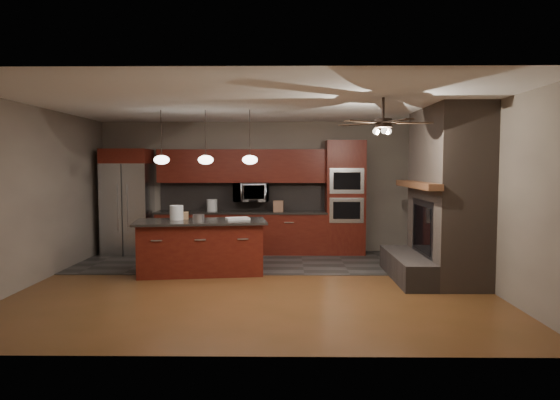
{
  "coord_description": "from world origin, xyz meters",
  "views": [
    {
      "loc": [
        0.46,
        -7.75,
        1.87
      ],
      "look_at": [
        0.36,
        0.6,
        1.29
      ],
      "focal_mm": 32.0,
      "sensor_mm": 36.0,
      "label": 1
    }
  ],
  "objects_px": {
    "oven_tower": "(345,198)",
    "white_bucket": "(177,213)",
    "kitchen_island": "(201,247)",
    "paint_tray": "(238,219)",
    "paint_can": "(199,218)",
    "microwave": "(251,192)",
    "counter_bucket": "(212,205)",
    "counter_box": "(278,206)",
    "refrigerator": "(127,202)",
    "cardboard_box": "(183,216)"
  },
  "relations": [
    {
      "from": "paint_can",
      "to": "paint_tray",
      "type": "height_order",
      "value": "paint_can"
    },
    {
      "from": "oven_tower",
      "to": "white_bucket",
      "type": "distance_m",
      "value": 3.64
    },
    {
      "from": "cardboard_box",
      "to": "counter_bucket",
      "type": "distance_m",
      "value": 1.75
    },
    {
      "from": "paint_can",
      "to": "cardboard_box",
      "type": "bearing_deg",
      "value": 127.74
    },
    {
      "from": "microwave",
      "to": "cardboard_box",
      "type": "distance_m",
      "value": 2.11
    },
    {
      "from": "white_bucket",
      "to": "paint_tray",
      "type": "bearing_deg",
      "value": 1.77
    },
    {
      "from": "kitchen_island",
      "to": "white_bucket",
      "type": "height_order",
      "value": "white_bucket"
    },
    {
      "from": "paint_can",
      "to": "paint_tray",
      "type": "bearing_deg",
      "value": 31.62
    },
    {
      "from": "paint_can",
      "to": "counter_bucket",
      "type": "xyz_separation_m",
      "value": [
        -0.1,
        2.19,
        0.04
      ]
    },
    {
      "from": "kitchen_island",
      "to": "white_bucket",
      "type": "distance_m",
      "value": 0.73
    },
    {
      "from": "refrigerator",
      "to": "cardboard_box",
      "type": "relative_size",
      "value": 11.28
    },
    {
      "from": "paint_tray",
      "to": "counter_bucket",
      "type": "distance_m",
      "value": 1.95
    },
    {
      "from": "kitchen_island",
      "to": "counter_bucket",
      "type": "distance_m",
      "value": 2.03
    },
    {
      "from": "refrigerator",
      "to": "counter_bucket",
      "type": "height_order",
      "value": "refrigerator"
    },
    {
      "from": "kitchen_island",
      "to": "white_bucket",
      "type": "bearing_deg",
      "value": 159.74
    },
    {
      "from": "kitchen_island",
      "to": "paint_tray",
      "type": "xyz_separation_m",
      "value": [
        0.62,
        0.13,
        0.47
      ]
    },
    {
      "from": "oven_tower",
      "to": "cardboard_box",
      "type": "height_order",
      "value": "oven_tower"
    },
    {
      "from": "white_bucket",
      "to": "paint_tray",
      "type": "distance_m",
      "value": 1.07
    },
    {
      "from": "white_bucket",
      "to": "counter_bucket",
      "type": "xyz_separation_m",
      "value": [
        0.34,
        1.85,
        -0.02
      ]
    },
    {
      "from": "kitchen_island",
      "to": "paint_can",
      "type": "bearing_deg",
      "value": -96.76
    },
    {
      "from": "paint_tray",
      "to": "cardboard_box",
      "type": "bearing_deg",
      "value": 157.08
    },
    {
      "from": "refrigerator",
      "to": "counter_bucket",
      "type": "distance_m",
      "value": 1.77
    },
    {
      "from": "oven_tower",
      "to": "counter_box",
      "type": "height_order",
      "value": "oven_tower"
    },
    {
      "from": "paint_can",
      "to": "counter_box",
      "type": "xyz_separation_m",
      "value": [
        1.3,
        2.14,
        0.03
      ]
    },
    {
      "from": "microwave",
      "to": "paint_can",
      "type": "xyz_separation_m",
      "value": [
        -0.72,
        -2.24,
        -0.32
      ]
    },
    {
      "from": "white_bucket",
      "to": "counter_box",
      "type": "bearing_deg",
      "value": 45.83
    },
    {
      "from": "oven_tower",
      "to": "paint_can",
      "type": "xyz_separation_m",
      "value": [
        -2.7,
        -2.19,
        -0.21
      ]
    },
    {
      "from": "white_bucket",
      "to": "cardboard_box",
      "type": "relative_size",
      "value": 1.29
    },
    {
      "from": "microwave",
      "to": "refrigerator",
      "type": "relative_size",
      "value": 0.33
    },
    {
      "from": "microwave",
      "to": "white_bucket",
      "type": "height_order",
      "value": "microwave"
    },
    {
      "from": "oven_tower",
      "to": "microwave",
      "type": "height_order",
      "value": "oven_tower"
    },
    {
      "from": "oven_tower",
      "to": "paint_can",
      "type": "relative_size",
      "value": 12.47
    },
    {
      "from": "microwave",
      "to": "refrigerator",
      "type": "height_order",
      "value": "refrigerator"
    },
    {
      "from": "refrigerator",
      "to": "paint_tray",
      "type": "xyz_separation_m",
      "value": [
        2.48,
        -1.73,
        -0.16
      ]
    },
    {
      "from": "paint_tray",
      "to": "paint_can",
      "type": "bearing_deg",
      "value": -166.23
    },
    {
      "from": "paint_can",
      "to": "paint_tray",
      "type": "relative_size",
      "value": 0.49
    },
    {
      "from": "cardboard_box",
      "to": "counter_box",
      "type": "relative_size",
      "value": 0.86
    },
    {
      "from": "microwave",
      "to": "cardboard_box",
      "type": "bearing_deg",
      "value": -121.41
    },
    {
      "from": "paint_can",
      "to": "counter_bucket",
      "type": "height_order",
      "value": "counter_bucket"
    },
    {
      "from": "microwave",
      "to": "cardboard_box",
      "type": "relative_size",
      "value": 3.74
    },
    {
      "from": "microwave",
      "to": "counter_bucket",
      "type": "relative_size",
      "value": 2.9
    },
    {
      "from": "oven_tower",
      "to": "cardboard_box",
      "type": "distance_m",
      "value": 3.52
    },
    {
      "from": "oven_tower",
      "to": "microwave",
      "type": "xyz_separation_m",
      "value": [
        -1.98,
        0.06,
        0.11
      ]
    },
    {
      "from": "oven_tower",
      "to": "paint_tray",
      "type": "xyz_separation_m",
      "value": [
        -2.08,
        -1.81,
        -0.25
      ]
    },
    {
      "from": "paint_tray",
      "to": "oven_tower",
      "type": "bearing_deg",
      "value": 23.11
    },
    {
      "from": "microwave",
      "to": "paint_tray",
      "type": "relative_size",
      "value": 1.87
    },
    {
      "from": "paint_tray",
      "to": "refrigerator",
      "type": "bearing_deg",
      "value": 127.2
    },
    {
      "from": "microwave",
      "to": "counter_box",
      "type": "relative_size",
      "value": 3.2
    },
    {
      "from": "kitchen_island",
      "to": "counter_bucket",
      "type": "xyz_separation_m",
      "value": [
        -0.1,
        1.94,
        0.56
      ]
    },
    {
      "from": "oven_tower",
      "to": "paint_tray",
      "type": "height_order",
      "value": "oven_tower"
    }
  ]
}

